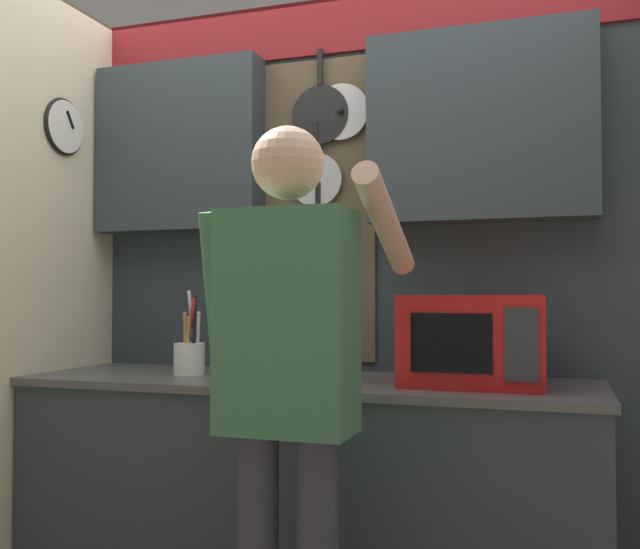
% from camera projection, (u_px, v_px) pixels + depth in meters
% --- Properties ---
extents(base_cabinet_counter, '(2.15, 0.67, 0.93)m').
position_uv_depth(base_cabinet_counter, '(305.00, 504.00, 2.67)').
color(base_cabinet_counter, '#2D383D').
rests_on(base_cabinet_counter, ground_plane).
extents(back_wall_unit, '(2.72, 0.20, 2.51)m').
position_uv_depth(back_wall_unit, '(330.00, 223.00, 2.99)').
color(back_wall_unit, '#2D383D').
rests_on(back_wall_unit, ground_plane).
extents(microwave, '(0.48, 0.35, 0.32)m').
position_uv_depth(microwave, '(473.00, 340.00, 2.48)').
color(microwave, red).
rests_on(microwave, base_cabinet_counter).
extents(knife_block, '(0.12, 0.16, 0.25)m').
position_uv_depth(knife_block, '(334.00, 355.00, 2.63)').
color(knife_block, brown).
rests_on(knife_block, base_cabinet_counter).
extents(utensil_crock, '(0.12, 0.12, 0.33)m').
position_uv_depth(utensil_crock, '(189.00, 355.00, 2.82)').
color(utensil_crock, white).
rests_on(utensil_crock, base_cabinet_counter).
extents(person, '(0.54, 0.64, 1.74)m').
position_uv_depth(person, '(289.00, 367.00, 2.05)').
color(person, '#383842').
rests_on(person, ground_plane).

